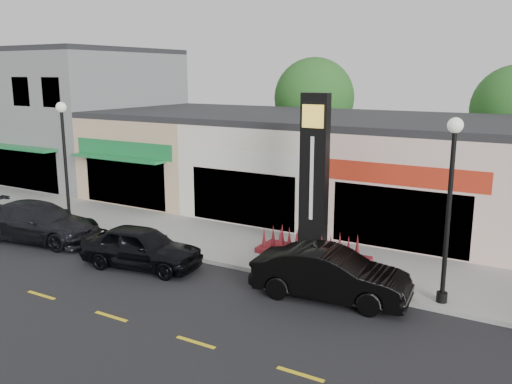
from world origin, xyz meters
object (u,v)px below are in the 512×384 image
Objects in this scene: car_dark_sedan at (38,222)px; car_black_sedan at (141,247)px; pylon_sign at (313,201)px; lamp_west_near at (65,152)px; lamp_east_near at (450,193)px; car_black_conv at (330,274)px.

car_black_sedan is at bearing -102.01° from car_dark_sedan.
pylon_sign is 1.35× the size of car_black_sedan.
pylon_sign is 6.39m from car_black_sedan.
lamp_west_near reaches higher than car_black_sedan.
pylon_sign is at bearing -82.02° from car_dark_sedan.
lamp_east_near is 16.15m from car_dark_sedan.
car_dark_sedan reaches higher than car_black_conv.
lamp_west_near is 3.20m from car_dark_sedan.
car_black_sedan is (6.00, -1.98, -2.72)m from lamp_west_near.
car_black_sedan is 6.95m from car_black_conv.
lamp_west_near reaches higher than car_black_conv.
car_black_conv is (1.90, -2.85, -1.48)m from pylon_sign.
car_dark_sedan is 12.75m from car_black_conv.
lamp_east_near is 1.14× the size of car_black_conv.
car_dark_sedan is (-10.83, -3.44, -1.48)m from pylon_sign.
car_black_sedan is (-5.00, -3.68, -1.52)m from pylon_sign.
pylon_sign reaches higher than lamp_west_near.
car_dark_sedan is at bearing -173.72° from lamp_east_near.
car_black_sedan is 0.92× the size of car_black_conv.
car_black_conv is at bearing -56.22° from pylon_sign.
lamp_west_near is 13.23m from car_black_conv.
pylon_sign is 1.25× the size of car_black_conv.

